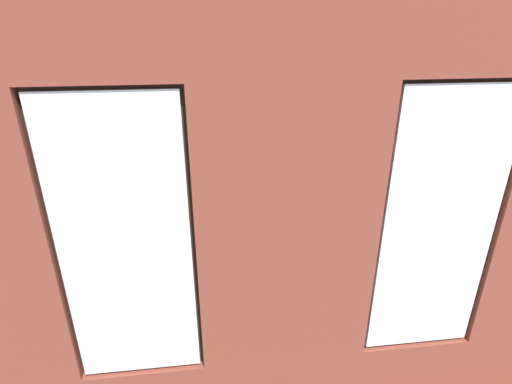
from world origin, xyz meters
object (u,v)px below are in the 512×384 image
Objects in this scene: couch_by_window at (210,334)px; potted_plant_mid_room_small at (278,190)px; potted_plant_by_left_couch at (375,193)px; coffee_table at (267,223)px; potted_plant_corner_near_left at (373,135)px; media_console at (46,224)px; tv_flatscreen at (38,189)px; couch_left at (440,234)px; remote_gray at (242,224)px; remote_black at (275,222)px; potted_plant_near_tv at (56,222)px; cup_ceramic at (288,212)px; candle_jar at (256,214)px; papasan_chair at (210,172)px; potted_plant_foreground_right at (93,167)px; table_plant_small at (267,214)px.

couch_by_window reaches higher than potted_plant_mid_room_small.
potted_plant_mid_room_small is 1.69m from potted_plant_by_left_couch.
potted_plant_corner_near_left is (-2.55, -2.40, 0.60)m from coffee_table.
tv_flatscreen reaches higher than media_console.
coffee_table is at bearing -99.16° from couch_left.
coffee_table is 3.38m from media_console.
couch_left is 3.27× the size of potted_plant_by_left_couch.
coffee_table is at bearing -112.51° from couch_by_window.
potted_plant_by_left_couch reaches higher than coffee_table.
remote_gray is at bearing -104.00° from couch_by_window.
potted_plant_near_tv reaches higher than remote_black.
remote_gray is at bearing 167.43° from tv_flatscreen.
coffee_table is at bearing 170.61° from tv_flatscreen.
potted_plant_by_left_couch is (-1.66, -0.67, -0.06)m from cup_ceramic.
media_console reaches higher than remote_gray.
couch_left reaches higher than candle_jar.
media_console is 2.95m from papasan_chair.
potted_plant_near_tv reaches higher than potted_plant_by_left_couch.
tv_flatscreen is 1.86m from potted_plant_foreground_right.
potted_plant_by_left_couch is at bearing 162.87° from potted_plant_foreground_right.
papasan_chair is 2.27× the size of potted_plant_mid_room_small.
potted_plant_mid_room_small is (-0.54, -1.17, -0.15)m from candle_jar.
remote_black is (-0.25, 0.20, -0.05)m from candle_jar.
couch_by_window is at bearing 52.87° from potted_plant_corner_near_left.
couch_left is at bearing 151.64° from potted_plant_foreground_right.
potted_plant_corner_near_left is (-5.89, -1.85, 0.10)m from tv_flatscreen.
table_plant_small is 0.17m from remote_black.
media_console is at bearing 30.62° from papasan_chair.
tv_flatscreen is at bearing 80.54° from potted_plant_foreground_right.
media_console is at bearing 90.00° from tv_flatscreen.
table_plant_small is 2.17m from potted_plant_by_left_couch.
candle_jar is 0.73× the size of remote_gray.
papasan_chair is 1.77× the size of potted_plant_by_left_couch.
potted_plant_near_tv is (2.78, 0.41, 0.28)m from table_plant_small.
cup_ceramic is 3.21m from potted_plant_corner_near_left.
papasan_chair is (0.80, -2.05, -0.07)m from table_plant_small.
potted_plant_mid_room_small is 0.78× the size of potted_plant_by_left_couch.
potted_plant_by_left_couch is at bearing 156.05° from papasan_chair.
potted_plant_by_left_couch is at bearing -134.59° from couch_by_window.
couch_left is (-3.30, -1.56, -0.00)m from couch_by_window.
couch_by_window is 2.10m from remote_gray.
potted_plant_mid_room_small is at bearing -169.23° from tv_flatscreen.
tv_flatscreen is 2.01× the size of potted_plant_mid_room_small.
potted_plant_by_left_couch reaches higher than remote_black.
potted_plant_foreground_right is at bearing -99.46° from tv_flatscreen.
potted_plant_corner_near_left is (-0.14, -2.99, 0.63)m from couch_left.
media_console is at bearing -60.09° from potted_plant_near_tv.
tv_flatscreen is (3.18, -0.46, 0.39)m from candle_jar.
papasan_chair is at bearing 172.20° from potted_plant_foreground_right.
couch_left is at bearing 178.02° from potted_plant_near_tv.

